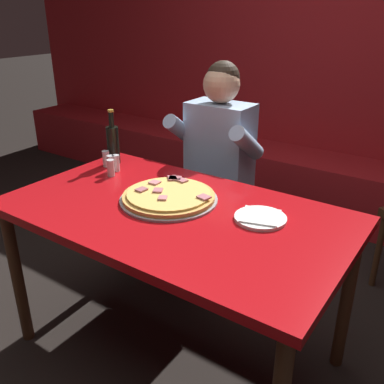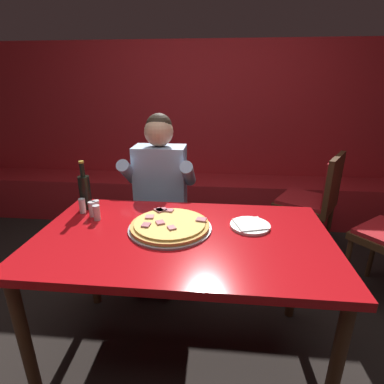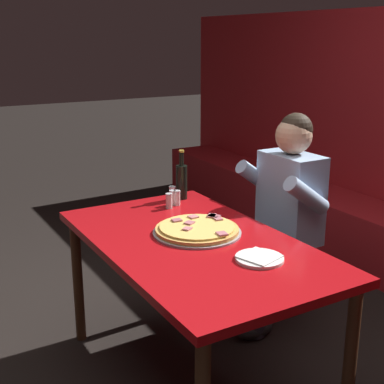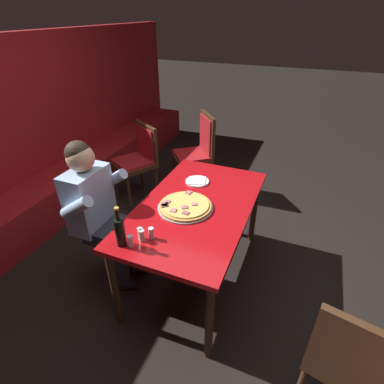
# 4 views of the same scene
# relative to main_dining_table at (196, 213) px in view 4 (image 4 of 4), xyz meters

# --- Properties ---
(ground_plane) EXTENTS (24.00, 24.00, 0.00)m
(ground_plane) POSITION_rel_main_dining_table_xyz_m (0.00, 0.00, -0.69)
(ground_plane) COLOR black
(booth_bench) EXTENTS (6.46, 0.48, 0.46)m
(booth_bench) POSITION_rel_main_dining_table_xyz_m (0.00, 1.86, -0.46)
(booth_bench) COLOR #A3191E
(booth_bench) RESTS_ON ground_plane
(main_dining_table) EXTENTS (1.46, 0.85, 0.77)m
(main_dining_table) POSITION_rel_main_dining_table_xyz_m (0.00, 0.00, 0.00)
(main_dining_table) COLOR #422816
(main_dining_table) RESTS_ON ground_plane
(pizza) EXTENTS (0.43, 0.43, 0.05)m
(pizza) POSITION_rel_main_dining_table_xyz_m (-0.07, 0.06, 0.10)
(pizza) COLOR #9E9EA3
(pizza) RESTS_ON main_dining_table
(plate_white_paper) EXTENTS (0.21, 0.21, 0.02)m
(plate_white_paper) POSITION_rel_main_dining_table_xyz_m (0.34, 0.12, 0.09)
(plate_white_paper) COLOR white
(plate_white_paper) RESTS_ON main_dining_table
(beer_bottle) EXTENTS (0.07, 0.07, 0.29)m
(beer_bottle) POSITION_rel_main_dining_table_xyz_m (-0.62, 0.28, 0.19)
(beer_bottle) COLOR black
(beer_bottle) RESTS_ON main_dining_table
(shaker_oregano) EXTENTS (0.04, 0.04, 0.09)m
(shaker_oregano) POSITION_rel_main_dining_table_xyz_m (-0.61, 0.21, 0.12)
(shaker_oregano) COLOR silver
(shaker_oregano) RESTS_ON main_dining_table
(shaker_parmesan) EXTENTS (0.04, 0.04, 0.09)m
(shaker_parmesan) POSITION_rel_main_dining_table_xyz_m (-0.52, 0.19, 0.12)
(shaker_parmesan) COLOR silver
(shaker_parmesan) RESTS_ON main_dining_table
(shaker_red_pepper_flakes) EXTENTS (0.04, 0.04, 0.09)m
(shaker_red_pepper_flakes) POSITION_rel_main_dining_table_xyz_m (-0.54, 0.17, 0.12)
(shaker_red_pepper_flakes) COLOR silver
(shaker_red_pepper_flakes) RESTS_ON main_dining_table
(shaker_black_pepper) EXTENTS (0.04, 0.04, 0.09)m
(shaker_black_pepper) POSITION_rel_main_dining_table_xyz_m (-0.49, 0.13, 0.12)
(shaker_black_pepper) COLOR silver
(shaker_black_pepper) RESTS_ON main_dining_table
(diner_seated_blue_shirt) EXTENTS (0.53, 0.53, 1.27)m
(diner_seated_blue_shirt) POSITION_rel_main_dining_table_xyz_m (-0.27, 0.73, 0.02)
(diner_seated_blue_shirt) COLOR black
(diner_seated_blue_shirt) RESTS_ON ground_plane
(dining_chair_near_left) EXTENTS (0.60, 0.60, 0.94)m
(dining_chair_near_left) POSITION_rel_main_dining_table_xyz_m (0.98, 1.13, -0.12)
(dining_chair_near_left) COLOR #422816
(dining_chair_near_left) RESTS_ON ground_plane
(dining_chair_by_booth) EXTENTS (0.52, 0.52, 0.95)m
(dining_chair_by_booth) POSITION_rel_main_dining_table_xyz_m (-0.72, -1.16, -0.12)
(dining_chair_by_booth) COLOR #422816
(dining_chair_by_booth) RESTS_ON ground_plane
(dining_chair_near_right) EXTENTS (0.62, 0.62, 1.02)m
(dining_chair_near_right) POSITION_rel_main_dining_table_xyz_m (1.42, 0.53, -0.10)
(dining_chair_near_right) COLOR #422816
(dining_chair_near_right) RESTS_ON ground_plane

